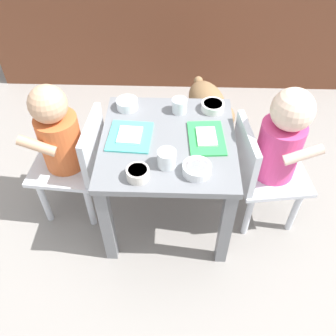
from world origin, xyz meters
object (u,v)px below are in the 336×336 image
Objects in this scene: seated_child_right at (277,145)px; food_tray_left at (130,136)px; cereal_bowl_right_side at (138,173)px; veggie_bowl_near at (213,106)px; dog at (210,106)px; water_cup_left at (179,106)px; veggie_bowl_far at (197,169)px; food_tray_right at (206,138)px; dining_table at (168,156)px; water_cup_right at (167,159)px; seated_child_left at (63,140)px; cereal_bowl_left_side at (127,104)px.

seated_child_right reaches higher than food_tray_left.
veggie_bowl_near is at bearing 54.74° from cereal_bowl_right_side.
cereal_bowl_right_side is at bearing -157.91° from seated_child_right.
dog is 0.47m from water_cup_left.
cereal_bowl_right_side is 0.20m from veggie_bowl_far.
seated_child_right is at bearing -67.60° from dog.
food_tray_left is 0.29m from food_tray_right.
dining_table is 7.94× the size of water_cup_right.
dining_table is 0.42m from seated_child_left.
cereal_bowl_right_side is at bearing -139.59° from food_tray_right.
water_cup_left is 0.93× the size of water_cup_right.
seated_child_left is 0.29m from cereal_bowl_left_side.
dining_table is 8.52× the size of water_cup_left.
water_cup_left is 0.62× the size of veggie_bowl_far.
seated_child_left is 7.32× the size of cereal_bowl_left_side.
food_tray_left reaches higher than dog.
seated_child_right is 7.12× the size of veggie_bowl_near.
cereal_bowl_right_side is at bearing -112.16° from dog.
cereal_bowl_left_side is at bearing 99.00° from food_tray_left.
veggie_bowl_far is at bearing -101.56° from veggie_bowl_near.
food_tray_left is at bearing -123.35° from dog.
veggie_bowl_near is at bearing 143.89° from seated_child_right.
dog is 0.74m from water_cup_right.
seated_child_right is at bearing 0.45° from food_tray_left.
veggie_bowl_near is (-0.03, -0.34, 0.26)m from dog.
dining_table is at bearing -110.79° from dog.
veggie_bowl_far is at bearing -98.00° from dog.
veggie_bowl_near is (0.59, 0.15, 0.06)m from seated_child_left.
seated_child_right is at bearing -16.73° from cereal_bowl_left_side.
water_cup_left is 0.34m from veggie_bowl_far.
seated_child_left reaches higher than water_cup_left.
cereal_bowl_right_side is (-0.30, -0.73, 0.26)m from dog.
food_tray_left is 2.07× the size of cereal_bowl_left_side.
veggie_bowl_far reaches higher than food_tray_right.
cereal_bowl_right_side reaches higher than veggie_bowl_near.
seated_child_right reaches higher than water_cup_left.
cereal_bowl_left_side reaches higher than food_tray_left.
cereal_bowl_right_side is (-0.09, -0.20, 0.11)m from dining_table.
water_cup_right reaches higher than veggie_bowl_near.
cereal_bowl_right_side is (-0.51, -0.21, 0.05)m from seated_child_right.
dog is at bearing 67.84° from cereal_bowl_right_side.
dog is 0.75m from veggie_bowl_far.
seated_child_left is 6.50× the size of veggie_bowl_far.
seated_child_right is 10.09× the size of water_cup_right.
veggie_bowl_near is at bearing 14.49° from seated_child_left.
food_tray_right is 0.36m from cereal_bowl_left_side.
veggie_bowl_far is (0.28, -0.35, -0.00)m from cereal_bowl_left_side.
seated_child_left is at bearing -147.52° from cereal_bowl_left_side.
dining_table is at bearing -178.51° from seated_child_right.
dog is 4.68× the size of veggie_bowl_near.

